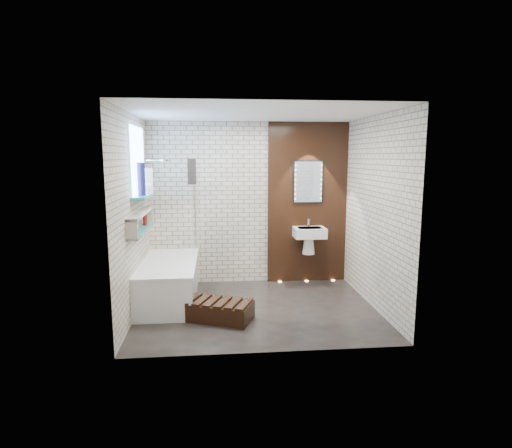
{
  "coord_description": "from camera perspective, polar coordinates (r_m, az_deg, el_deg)",
  "views": [
    {
      "loc": [
        -0.54,
        -5.48,
        2.06
      ],
      "look_at": [
        0.0,
        0.15,
        1.15
      ],
      "focal_mm": 29.62,
      "sensor_mm": 36.0,
      "label": 1
    }
  ],
  "objects": [
    {
      "name": "led_mirror",
      "position": [
        6.89,
        7.06,
        5.66
      ],
      "size": [
        0.5,
        0.02,
        0.7
      ],
      "color": "black",
      "rests_on": "walnut_panel"
    },
    {
      "name": "sill_vases",
      "position": [
        5.99,
        -14.77,
        5.49
      ],
      "size": [
        0.2,
        0.49,
        0.43
      ],
      "color": "white",
      "rests_on": "clerestory_window"
    },
    {
      "name": "bathtub",
      "position": [
        6.22,
        -11.67,
        -7.56
      ],
      "size": [
        0.79,
        1.74,
        0.7
      ],
      "color": "white",
      "rests_on": "ground"
    },
    {
      "name": "ground",
      "position": [
        5.88,
        0.14,
        -11.38
      ],
      "size": [
        3.2,
        3.2,
        0.0
      ],
      "primitive_type": "plane",
      "color": "black",
      "rests_on": "ground"
    },
    {
      "name": "niche_bottles",
      "position": [
        5.75,
        -15.33,
        -0.07
      ],
      "size": [
        0.06,
        0.88,
        0.15
      ],
      "color": "maroon",
      "rests_on": "display_niche"
    },
    {
      "name": "bath_screen",
      "position": [
        6.42,
        -8.39,
        2.07
      ],
      "size": [
        0.01,
        0.78,
        1.4
      ],
      "primitive_type": "cube",
      "color": "white",
      "rests_on": "bathtub"
    },
    {
      "name": "walnut_panel",
      "position": [
        6.95,
        6.94,
        2.8
      ],
      "size": [
        1.3,
        0.06,
        2.6
      ],
      "primitive_type": "cube",
      "color": "black",
      "rests_on": "ground"
    },
    {
      "name": "walnut_step",
      "position": [
        5.53,
        -5.87,
        -11.53
      ],
      "size": [
        1.09,
        0.79,
        0.22
      ],
      "primitive_type": "cube",
      "rotation": [
        0.0,
        0.0,
        -0.38
      ],
      "color": "black",
      "rests_on": "ground"
    },
    {
      "name": "room_shell",
      "position": [
        5.56,
        0.15,
        1.28
      ],
      "size": [
        3.24,
        3.2,
        2.6
      ],
      "color": "#BAAD94",
      "rests_on": "ground"
    },
    {
      "name": "shower_head",
      "position": [
        6.47,
        -12.36,
        8.4
      ],
      "size": [
        0.18,
        0.18,
        0.02
      ],
      "primitive_type": "cylinder",
      "color": "silver",
      "rests_on": "room_shell"
    },
    {
      "name": "towel",
      "position": [
        6.1,
        -8.64,
        7.07
      ],
      "size": [
        0.11,
        0.28,
        0.36
      ],
      "primitive_type": "cube",
      "color": "black",
      "rests_on": "bath_screen"
    },
    {
      "name": "clerestory_window",
      "position": [
        5.92,
        -15.62,
        7.27
      ],
      "size": [
        0.18,
        1.0,
        0.94
      ],
      "color": "#7FADE0",
      "rests_on": "room_shell"
    },
    {
      "name": "display_niche",
      "position": [
        5.78,
        -15.28,
        0.26
      ],
      "size": [
        0.14,
        1.3,
        0.26
      ],
      "color": "teal",
      "rests_on": "room_shell"
    },
    {
      "name": "floor_uplights",
      "position": [
        7.14,
        6.86,
        -7.64
      ],
      "size": [
        0.96,
        0.06,
        0.01
      ],
      "color": "#FFD899",
      "rests_on": "ground"
    },
    {
      "name": "washbasin",
      "position": [
        6.84,
        7.21,
        -1.64
      ],
      "size": [
        0.5,
        0.36,
        0.58
      ],
      "color": "white",
      "rests_on": "walnut_panel"
    }
  ]
}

